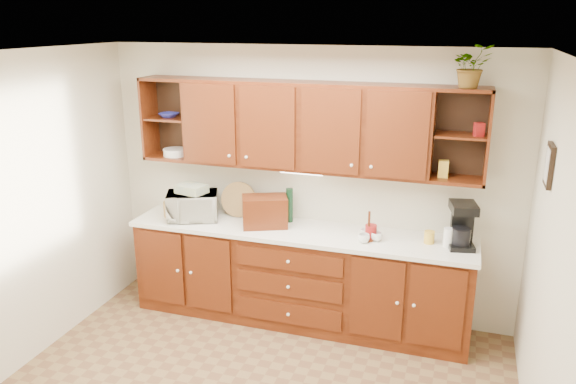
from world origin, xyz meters
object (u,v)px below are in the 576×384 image
Objects in this scene: microwave at (192,206)px; coffee_maker at (462,225)px; bread_box at (265,211)px; potted_plant at (471,66)px.

coffee_maker is (2.52, 0.09, 0.06)m from microwave.
coffee_maker is at bearing -20.96° from microwave.
bread_box is at bearing 170.21° from coffee_maker.
microwave is 0.74m from bread_box.
coffee_maker is at bearing -21.79° from bread_box.
bread_box is 1.78m from coffee_maker.
microwave is at bearing 158.76° from bread_box.
microwave is at bearing 170.37° from coffee_maker.
potted_plant is (-0.05, 0.04, 1.33)m from coffee_maker.
coffee_maker is at bearing -41.86° from potted_plant.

